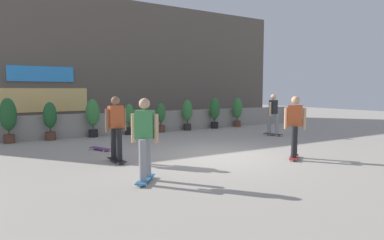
{
  "coord_description": "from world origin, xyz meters",
  "views": [
    {
      "loc": [
        -5.26,
        -7.37,
        1.84
      ],
      "look_at": [
        0.0,
        1.5,
        0.9
      ],
      "focal_mm": 30.23,
      "sensor_mm": 36.0,
      "label": 1
    }
  ],
  "objects_px": {
    "potted_plant_6": "(215,111)",
    "potted_plant_1": "(50,118)",
    "skater_foreground": "(116,126)",
    "potted_plant_0": "(8,117)",
    "skater_mid_plaza": "(273,113)",
    "potted_plant_5": "(187,113)",
    "potted_plant_2": "(93,115)",
    "skateboard_near_camera": "(100,148)",
    "skater_far_right": "(145,136)",
    "potted_plant_4": "(161,116)",
    "skater_by_wall_right": "(295,124)",
    "potted_plant_3": "(129,118)",
    "potted_plant_7": "(237,110)"
  },
  "relations": [
    {
      "from": "skater_foreground",
      "to": "skateboard_near_camera",
      "type": "height_order",
      "value": "skater_foreground"
    },
    {
      "from": "potted_plant_3",
      "to": "potted_plant_5",
      "type": "distance_m",
      "value": 2.81
    },
    {
      "from": "potted_plant_2",
      "to": "skater_far_right",
      "type": "relative_size",
      "value": 0.89
    },
    {
      "from": "skater_far_right",
      "to": "potted_plant_2",
      "type": "bearing_deg",
      "value": 84.53
    },
    {
      "from": "potted_plant_5",
      "to": "potted_plant_1",
      "type": "bearing_deg",
      "value": 180.0
    },
    {
      "from": "potted_plant_1",
      "to": "potted_plant_2",
      "type": "relative_size",
      "value": 0.94
    },
    {
      "from": "skater_far_right",
      "to": "skateboard_near_camera",
      "type": "relative_size",
      "value": 2.09
    },
    {
      "from": "potted_plant_6",
      "to": "potted_plant_1",
      "type": "bearing_deg",
      "value": 180.0
    },
    {
      "from": "potted_plant_3",
      "to": "skater_mid_plaza",
      "type": "relative_size",
      "value": 0.76
    },
    {
      "from": "potted_plant_1",
      "to": "skater_far_right",
      "type": "relative_size",
      "value": 0.84
    },
    {
      "from": "potted_plant_0",
      "to": "potted_plant_3",
      "type": "xyz_separation_m",
      "value": [
        4.4,
        0.0,
        -0.21
      ]
    },
    {
      "from": "skateboard_near_camera",
      "to": "potted_plant_1",
      "type": "bearing_deg",
      "value": 109.08
    },
    {
      "from": "potted_plant_0",
      "to": "potted_plant_4",
      "type": "bearing_deg",
      "value": 0.0
    },
    {
      "from": "potted_plant_0",
      "to": "potted_plant_6",
      "type": "distance_m",
      "value": 8.74
    },
    {
      "from": "potted_plant_6",
      "to": "potted_plant_5",
      "type": "bearing_deg",
      "value": 180.0
    },
    {
      "from": "skater_by_wall_right",
      "to": "skateboard_near_camera",
      "type": "bearing_deg",
      "value": 136.55
    },
    {
      "from": "potted_plant_2",
      "to": "skater_by_wall_right",
      "type": "distance_m",
      "value": 7.84
    },
    {
      "from": "potted_plant_0",
      "to": "potted_plant_7",
      "type": "distance_m",
      "value": 10.15
    },
    {
      "from": "potted_plant_6",
      "to": "skateboard_near_camera",
      "type": "relative_size",
      "value": 1.85
    },
    {
      "from": "potted_plant_3",
      "to": "skater_foreground",
      "type": "bearing_deg",
      "value": -113.19
    },
    {
      "from": "skater_by_wall_right",
      "to": "potted_plant_5",
      "type": "bearing_deg",
      "value": 84.53
    },
    {
      "from": "skateboard_near_camera",
      "to": "potted_plant_3",
      "type": "bearing_deg",
      "value": 56.13
    },
    {
      "from": "potted_plant_2",
      "to": "skater_mid_plaza",
      "type": "height_order",
      "value": "skater_mid_plaza"
    },
    {
      "from": "skater_far_right",
      "to": "skater_by_wall_right",
      "type": "bearing_deg",
      "value": 0.31
    },
    {
      "from": "potted_plant_3",
      "to": "potted_plant_4",
      "type": "distance_m",
      "value": 1.46
    },
    {
      "from": "potted_plant_0",
      "to": "skateboard_near_camera",
      "type": "bearing_deg",
      "value": -51.58
    },
    {
      "from": "potted_plant_6",
      "to": "skateboard_near_camera",
      "type": "distance_m",
      "value": 7.08
    },
    {
      "from": "potted_plant_6",
      "to": "skater_foreground",
      "type": "height_order",
      "value": "skater_foreground"
    },
    {
      "from": "potted_plant_2",
      "to": "potted_plant_3",
      "type": "bearing_deg",
      "value": 0.0
    },
    {
      "from": "potted_plant_5",
      "to": "potted_plant_7",
      "type": "distance_m",
      "value": 2.94
    },
    {
      "from": "potted_plant_2",
      "to": "skateboard_near_camera",
      "type": "distance_m",
      "value": 3.16
    },
    {
      "from": "skater_by_wall_right",
      "to": "skater_foreground",
      "type": "relative_size",
      "value": 1.0
    },
    {
      "from": "potted_plant_6",
      "to": "skateboard_near_camera",
      "type": "xyz_separation_m",
      "value": [
        -6.36,
        -3.0,
        -0.81
      ]
    },
    {
      "from": "skater_far_right",
      "to": "potted_plant_3",
      "type": "bearing_deg",
      "value": 72.76
    },
    {
      "from": "potted_plant_4",
      "to": "potted_plant_6",
      "type": "distance_m",
      "value": 2.89
    },
    {
      "from": "potted_plant_5",
      "to": "skateboard_near_camera",
      "type": "relative_size",
      "value": 1.75
    },
    {
      "from": "potted_plant_7",
      "to": "skater_far_right",
      "type": "distance_m",
      "value": 10.54
    },
    {
      "from": "potted_plant_1",
      "to": "potted_plant_7",
      "type": "height_order",
      "value": "potted_plant_7"
    },
    {
      "from": "potted_plant_1",
      "to": "potted_plant_5",
      "type": "bearing_deg",
      "value": -0.0
    },
    {
      "from": "potted_plant_0",
      "to": "skater_foreground",
      "type": "distance_m",
      "value": 5.41
    },
    {
      "from": "skater_far_right",
      "to": "skateboard_near_camera",
      "type": "height_order",
      "value": "skater_far_right"
    },
    {
      "from": "potted_plant_4",
      "to": "skateboard_near_camera",
      "type": "height_order",
      "value": "potted_plant_4"
    },
    {
      "from": "skater_mid_plaza",
      "to": "potted_plant_0",
      "type": "bearing_deg",
      "value": 160.5
    },
    {
      "from": "skater_by_wall_right",
      "to": "skater_far_right",
      "type": "distance_m",
      "value": 4.3
    },
    {
      "from": "potted_plant_6",
      "to": "skater_foreground",
      "type": "relative_size",
      "value": 0.88
    },
    {
      "from": "potted_plant_3",
      "to": "potted_plant_4",
      "type": "relative_size",
      "value": 1.0
    },
    {
      "from": "potted_plant_1",
      "to": "potted_plant_3",
      "type": "relative_size",
      "value": 1.1
    },
    {
      "from": "skater_mid_plaza",
      "to": "skater_far_right",
      "type": "relative_size",
      "value": 1.0
    },
    {
      "from": "potted_plant_0",
      "to": "potted_plant_6",
      "type": "height_order",
      "value": "potted_plant_0"
    },
    {
      "from": "potted_plant_7",
      "to": "skateboard_near_camera",
      "type": "relative_size",
      "value": 1.81
    }
  ]
}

